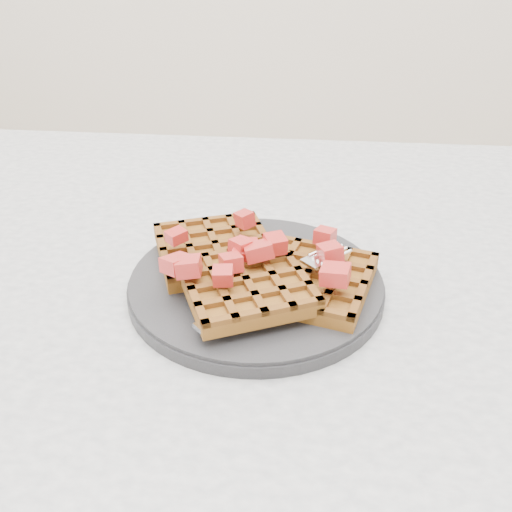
# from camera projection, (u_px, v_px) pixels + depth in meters

# --- Properties ---
(table) EXTENTS (1.20, 0.80, 0.75)m
(table) POSITION_uv_depth(u_px,v_px,m) (317.00, 360.00, 0.64)
(table) COLOR silver
(table) RESTS_ON ground
(plate) EXTENTS (0.25, 0.25, 0.02)m
(plate) POSITION_uv_depth(u_px,v_px,m) (256.00, 284.00, 0.55)
(plate) COLOR #242426
(plate) RESTS_ON table
(waffles) EXTENTS (0.24, 0.22, 0.03)m
(waffles) POSITION_uv_depth(u_px,v_px,m) (256.00, 269.00, 0.54)
(waffles) COLOR brown
(waffles) RESTS_ON plate
(strawberry_pile) EXTENTS (0.15, 0.15, 0.02)m
(strawberry_pile) POSITION_uv_depth(u_px,v_px,m) (256.00, 243.00, 0.53)
(strawberry_pile) COLOR #9E0C0C
(strawberry_pile) RESTS_ON waffles
(fork) EXTENTS (0.15, 0.14, 0.02)m
(fork) POSITION_uv_depth(u_px,v_px,m) (287.00, 292.00, 0.52)
(fork) COLOR silver
(fork) RESTS_ON plate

